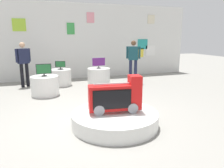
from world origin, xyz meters
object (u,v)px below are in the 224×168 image
object	(u,v)px
novelty_firetruck_tv	(116,98)
tv_on_center_rear	(44,69)
display_pedestal_center_rear	(45,86)
shopper_browsing_rear	(23,61)
display_pedestal_left_rear	(99,76)
display_pedestal_right_rear	(61,77)
main_display_pedestal	(115,119)
shopper_browsing_near_truck	(133,58)
tv_on_right_rear	(60,65)
tv_on_left_rear	(99,62)

from	to	relation	value
novelty_firetruck_tv	tv_on_center_rear	xyz separation A→B (m)	(-1.33, 3.00, 0.22)
display_pedestal_center_rear	shopper_browsing_rear	xyz separation A→B (m)	(-0.66, 1.46, 0.66)
display_pedestal_left_rear	display_pedestal_right_rear	world-z (taller)	same
main_display_pedestal	shopper_browsing_near_truck	bearing A→B (deg)	60.74
display_pedestal_center_rear	tv_on_right_rear	xyz separation A→B (m)	(0.63, 1.28, 0.48)
tv_on_center_rear	tv_on_right_rear	distance (m)	1.43
tv_on_center_rear	novelty_firetruck_tv	bearing A→B (deg)	-66.06
tv_on_left_rear	shopper_browsing_rear	size ratio (longest dim) A/B	0.34
novelty_firetruck_tv	display_pedestal_right_rear	distance (m)	4.35
main_display_pedestal	display_pedestal_right_rear	bearing A→B (deg)	99.06
tv_on_right_rear	shopper_browsing_rear	size ratio (longest dim) A/B	0.23
tv_on_center_rear	tv_on_right_rear	bearing A→B (deg)	63.77
tv_on_left_rear	tv_on_center_rear	bearing A→B (deg)	-152.33
novelty_firetruck_tv	tv_on_right_rear	bearing A→B (deg)	99.29
shopper_browsing_near_truck	shopper_browsing_rear	distance (m)	4.12
tv_on_left_rear	shopper_browsing_near_truck	bearing A→B (deg)	-14.81
tv_on_right_rear	tv_on_center_rear	bearing A→B (deg)	-116.23
display_pedestal_left_rear	shopper_browsing_near_truck	world-z (taller)	shopper_browsing_near_truck
tv_on_left_rear	main_display_pedestal	bearing A→B (deg)	-100.72
shopper_browsing_near_truck	display_pedestal_left_rear	bearing A→B (deg)	165.00
main_display_pedestal	shopper_browsing_near_truck	size ratio (longest dim) A/B	1.08
display_pedestal_left_rear	tv_on_center_rear	xyz separation A→B (m)	(-2.08, -1.10, 0.52)
display_pedestal_left_rear	tv_on_left_rear	world-z (taller)	tv_on_left_rear
tv_on_left_rear	display_pedestal_right_rear	xyz separation A→B (m)	(-1.45, 0.19, -0.55)
display_pedestal_right_rear	tv_on_right_rear	bearing A→B (deg)	-71.22
novelty_firetruck_tv	display_pedestal_center_rear	distance (m)	3.30
tv_on_left_rear	display_pedestal_left_rear	bearing A→B (deg)	85.91
display_pedestal_left_rear	shopper_browsing_near_truck	distance (m)	1.53
tv_on_left_rear	display_pedestal_right_rear	distance (m)	1.57
tv_on_left_rear	display_pedestal_center_rear	distance (m)	2.41
display_pedestal_left_rear	shopper_browsing_near_truck	bearing A→B (deg)	-15.00
display_pedestal_center_rear	tv_on_center_rear	world-z (taller)	tv_on_center_rear
main_display_pedestal	shopper_browsing_near_truck	xyz separation A→B (m)	(2.09, 3.73, 0.85)
display_pedestal_center_rear	display_pedestal_right_rear	size ratio (longest dim) A/B	1.11
shopper_browsing_rear	shopper_browsing_near_truck	bearing A→B (deg)	-10.07
novelty_firetruck_tv	tv_on_center_rear	distance (m)	3.29
tv_on_left_rear	tv_on_center_rear	distance (m)	2.35
display_pedestal_right_rear	novelty_firetruck_tv	bearing A→B (deg)	-80.70
novelty_firetruck_tv	shopper_browsing_near_truck	xyz separation A→B (m)	(2.07, 3.74, 0.39)
main_display_pedestal	shopper_browsing_rear	bearing A→B (deg)	113.88
novelty_firetruck_tv	tv_on_right_rear	xyz separation A→B (m)	(-0.70, 4.28, 0.17)
display_pedestal_left_rear	shopper_browsing_rear	size ratio (longest dim) A/B	0.54
display_pedestal_center_rear	shopper_browsing_rear	distance (m)	1.73
tv_on_left_rear	shopper_browsing_near_truck	distance (m)	1.37
novelty_firetruck_tv	shopper_browsing_rear	size ratio (longest dim) A/B	0.68
display_pedestal_left_rear	shopper_browsing_near_truck	size ratio (longest dim) A/B	0.52
display_pedestal_left_rear	display_pedestal_center_rear	size ratio (longest dim) A/B	1.01
display_pedestal_left_rear	display_pedestal_center_rear	xyz separation A→B (m)	(-2.08, -1.09, 0.00)
main_display_pedestal	tv_on_center_rear	world-z (taller)	tv_on_center_rear
novelty_firetruck_tv	display_pedestal_center_rear	bearing A→B (deg)	113.91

